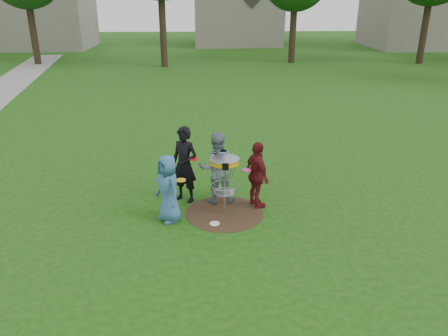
{
  "coord_description": "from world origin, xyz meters",
  "views": [
    {
      "loc": [
        -0.46,
        -8.89,
        4.72
      ],
      "look_at": [
        0.0,
        0.3,
        1.0
      ],
      "focal_mm": 35.0,
      "sensor_mm": 36.0,
      "label": 1
    }
  ],
  "objects_px": {
    "player_maroon": "(257,175)",
    "player_grey": "(216,168)",
    "player_black": "(185,165)",
    "disc_golf_basket": "(225,172)",
    "player_blue": "(168,189)"
  },
  "relations": [
    {
      "from": "player_blue",
      "to": "player_maroon",
      "type": "distance_m",
      "value": 2.08
    },
    {
      "from": "player_maroon",
      "to": "disc_golf_basket",
      "type": "xyz_separation_m",
      "value": [
        -0.77,
        -0.32,
        0.22
      ]
    },
    {
      "from": "player_grey",
      "to": "player_maroon",
      "type": "xyz_separation_m",
      "value": [
        0.93,
        -0.33,
        -0.07
      ]
    },
    {
      "from": "player_black",
      "to": "player_grey",
      "type": "distance_m",
      "value": 0.76
    },
    {
      "from": "disc_golf_basket",
      "to": "player_grey",
      "type": "bearing_deg",
      "value": 104.2
    },
    {
      "from": "player_maroon",
      "to": "player_grey",
      "type": "bearing_deg",
      "value": 48.46
    },
    {
      "from": "player_black",
      "to": "player_maroon",
      "type": "height_order",
      "value": "player_black"
    },
    {
      "from": "player_black",
      "to": "player_grey",
      "type": "relative_size",
      "value": 1.06
    },
    {
      "from": "player_black",
      "to": "player_grey",
      "type": "xyz_separation_m",
      "value": [
        0.75,
        -0.09,
        -0.05
      ]
    },
    {
      "from": "player_grey",
      "to": "disc_golf_basket",
      "type": "relative_size",
      "value": 1.26
    },
    {
      "from": "player_black",
      "to": "player_blue",
      "type": "bearing_deg",
      "value": -77.16
    },
    {
      "from": "player_maroon",
      "to": "disc_golf_basket",
      "type": "bearing_deg",
      "value": 90.48
    },
    {
      "from": "player_blue",
      "to": "disc_golf_basket",
      "type": "xyz_separation_m",
      "value": [
        1.24,
        0.25,
        0.26
      ]
    },
    {
      "from": "player_blue",
      "to": "disc_golf_basket",
      "type": "bearing_deg",
      "value": 68.3
    },
    {
      "from": "player_black",
      "to": "player_maroon",
      "type": "bearing_deg",
      "value": 16.89
    }
  ]
}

